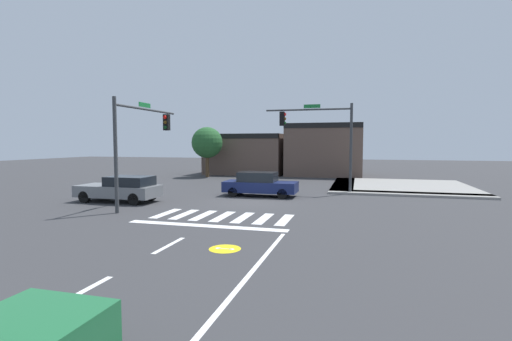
% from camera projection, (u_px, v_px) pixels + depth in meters
% --- Properties ---
extents(ground_plane, '(120.00, 120.00, 0.00)m').
position_uv_depth(ground_plane, '(250.00, 202.00, 21.35)').
color(ground_plane, '#353538').
extents(crosswalk_near, '(6.18, 2.48, 0.01)m').
position_uv_depth(crosswalk_near, '(223.00, 216.00, 17.02)').
color(crosswalk_near, silver).
rests_on(crosswalk_near, ground_plane).
extents(lane_markings, '(6.80, 20.25, 0.01)m').
position_uv_depth(lane_markings, '(160.00, 274.00, 9.49)').
color(lane_markings, white).
rests_on(lane_markings, ground_plane).
extents(bike_detector_marking, '(1.02, 1.02, 0.01)m').
position_uv_depth(bike_detector_marking, '(225.00, 249.00, 11.80)').
color(bike_detector_marking, yellow).
rests_on(bike_detector_marking, ground_plane).
extents(curb_corner_northeast, '(10.00, 10.60, 0.15)m').
position_uv_depth(curb_corner_northeast, '(394.00, 187.00, 28.16)').
color(curb_corner_northeast, gray).
rests_on(curb_corner_northeast, ground_plane).
extents(storefront_row, '(16.28, 6.65, 5.30)m').
position_uv_depth(storefront_row, '(290.00, 152.00, 39.81)').
color(storefront_row, brown).
rests_on(storefront_row, ground_plane).
extents(traffic_signal_northeast, '(5.78, 0.32, 5.92)m').
position_uv_depth(traffic_signal_northeast, '(320.00, 130.00, 24.90)').
color(traffic_signal_northeast, '#383A3D').
rests_on(traffic_signal_northeast, ground_plane).
extents(traffic_signal_southwest, '(0.32, 5.85, 5.51)m').
position_uv_depth(traffic_signal_southwest, '(142.00, 133.00, 19.73)').
color(traffic_signal_southwest, '#383A3D').
rests_on(traffic_signal_southwest, ground_plane).
extents(car_gray, '(4.64, 1.92, 1.47)m').
position_uv_depth(car_gray, '(121.00, 189.00, 21.23)').
color(car_gray, slate).
rests_on(car_gray, ground_plane).
extents(car_navy, '(4.57, 1.78, 1.52)m').
position_uv_depth(car_navy, '(260.00, 184.00, 23.53)').
color(car_navy, '#141E4C').
rests_on(car_navy, ground_plane).
extents(roadside_tree, '(3.04, 3.04, 4.92)m').
position_uv_depth(roadside_tree, '(207.00, 143.00, 36.81)').
color(roadside_tree, '#4C3823').
rests_on(roadside_tree, ground_plane).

